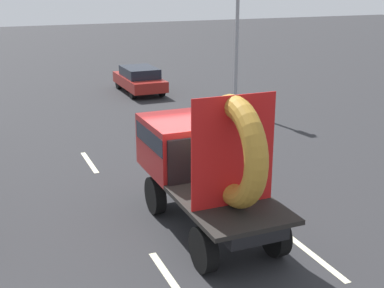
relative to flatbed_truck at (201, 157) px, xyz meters
name	(u,v)px	position (x,y,z in m)	size (l,w,h in m)	color
ground_plane	(206,216)	(0.25, 0.23, -1.70)	(120.00, 120.00, 0.00)	#28282B
flatbed_truck	(201,157)	(0.00, 0.00, 0.00)	(2.02, 4.95, 3.56)	black
distant_sedan	(139,79)	(3.23, 15.35, -0.97)	(1.79, 4.18, 1.36)	black
traffic_light	(237,22)	(6.13, 9.94, 2.28)	(0.42, 0.36, 6.14)	gray
lane_dash_left_near	(170,279)	(-1.61, -2.14, -1.69)	(2.23, 0.16, 0.01)	beige
lane_dash_left_far	(89,162)	(-1.61, 5.43, -1.69)	(2.15, 0.16, 0.01)	beige
lane_dash_right_near	(309,252)	(1.61, -2.32, -1.69)	(2.67, 0.16, 0.01)	beige
lane_dash_right_far	(183,153)	(1.61, 5.15, -1.69)	(2.60, 0.16, 0.01)	beige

